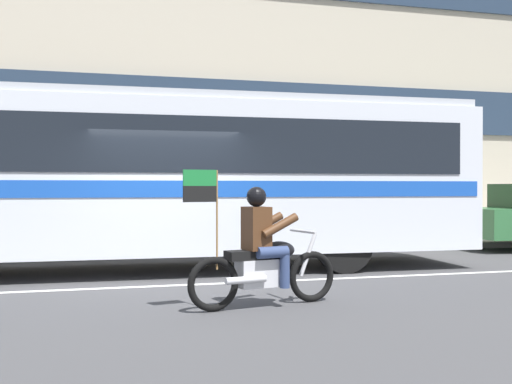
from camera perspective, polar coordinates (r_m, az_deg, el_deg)
ground_plane at (r=10.47m, az=-8.43°, el=-8.11°), size 60.00×60.00×0.00m
sidewalk_curb at (r=15.50m, az=-10.66°, el=-5.05°), size 28.00×3.80×0.15m
lane_center_stripe at (r=9.88m, az=-8.02°, el=-8.60°), size 26.60×0.14×0.01m
office_building_facade at (r=18.18m, az=-11.27°, el=13.47°), size 28.00×0.89×11.30m
transit_bus at (r=11.54m, az=-9.77°, el=2.06°), size 12.29×2.90×3.22m
motorcycle_with_rider at (r=8.02m, az=0.65°, el=-5.94°), size 2.16×0.77×1.78m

